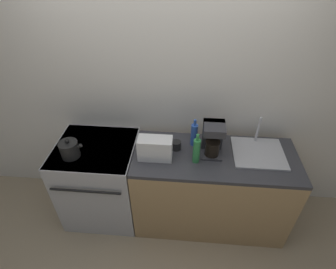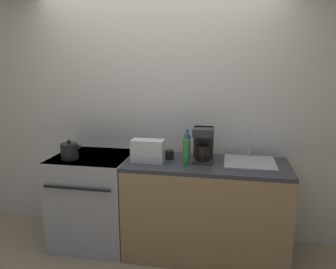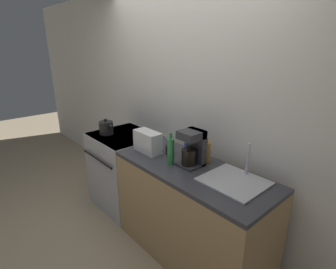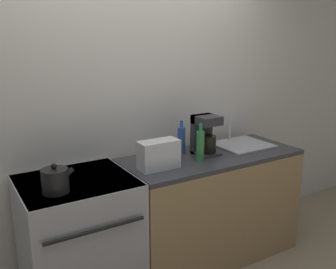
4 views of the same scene
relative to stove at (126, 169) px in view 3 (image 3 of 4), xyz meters
name	(u,v)px [view 3 (image 3 of 4)]	position (x,y,z in m)	size (l,w,h in m)	color
ground_plane	(132,238)	(0.60, -0.34, -0.47)	(12.00, 12.00, 0.00)	tan
wall_back	(184,107)	(0.60, 0.39, 0.83)	(8.00, 0.05, 2.60)	silver
stove	(126,169)	(0.00, 0.00, 0.00)	(0.76, 0.71, 0.92)	#B7B7BC
counter_block	(190,213)	(1.14, -0.02, -0.01)	(1.50, 0.63, 0.92)	tan
kettle	(106,128)	(-0.16, -0.13, 0.53)	(0.21, 0.17, 0.19)	black
toaster	(148,142)	(0.60, -0.09, 0.56)	(0.30, 0.14, 0.21)	white
coffee_maker	(193,147)	(1.10, 0.02, 0.62)	(0.18, 0.20, 0.32)	#333338
sink_tray	(235,180)	(1.53, 0.05, 0.46)	(0.46, 0.42, 0.28)	#B7B7BC
bottle_green	(171,151)	(0.95, -0.11, 0.57)	(0.06, 0.06, 0.30)	#338C47
bottle_blue	(187,145)	(0.93, 0.12, 0.57)	(0.06, 0.06, 0.28)	#2D56B7
bottle_amber	(206,152)	(1.13, 0.17, 0.55)	(0.08, 0.08, 0.23)	#9E6B23
cup_black	(170,149)	(0.77, 0.04, 0.49)	(0.08, 0.08, 0.08)	black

